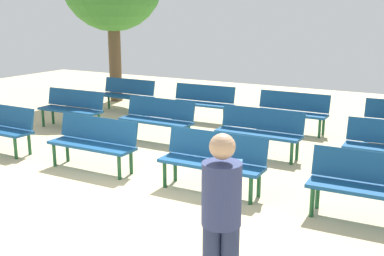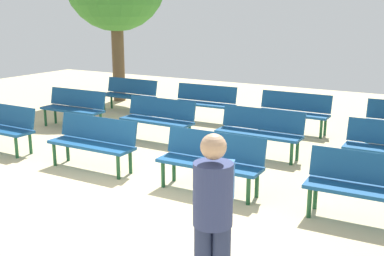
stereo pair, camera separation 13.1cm
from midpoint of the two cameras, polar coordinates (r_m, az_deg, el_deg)
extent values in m
plane|color=#CCB789|center=(6.56, -12.55, -9.99)|extent=(24.00, 24.00, 0.00)
cube|color=navy|center=(9.85, -21.24, 1.52)|extent=(1.60, 0.14, 0.40)
cylinder|color=#194C28|center=(9.21, -20.03, -2.22)|extent=(0.06, 0.06, 0.40)
cylinder|color=#194C28|center=(9.40, -18.54, -1.78)|extent=(0.06, 0.06, 0.40)
cube|color=navy|center=(8.14, -11.66, -2.04)|extent=(1.60, 0.45, 0.05)
cube|color=navy|center=(8.22, -10.83, -0.07)|extent=(1.60, 0.13, 0.40)
cylinder|color=#194C28|center=(8.56, -15.83, -3.09)|extent=(0.06, 0.06, 0.40)
cylinder|color=#194C28|center=(7.66, -8.40, -4.69)|extent=(0.06, 0.06, 0.40)
cylinder|color=#194C28|center=(8.77, -14.35, -2.58)|extent=(0.06, 0.06, 0.40)
cylinder|color=#194C28|center=(7.90, -6.97, -4.06)|extent=(0.06, 0.06, 0.40)
cube|color=navy|center=(6.98, 2.58, -4.42)|extent=(1.61, 0.47, 0.05)
cube|color=navy|center=(7.08, 3.32, -2.09)|extent=(1.60, 0.15, 0.40)
cylinder|color=#194C28|center=(7.25, -2.99, -5.63)|extent=(0.06, 0.06, 0.40)
cylinder|color=#194C28|center=(6.65, 7.37, -7.55)|extent=(0.06, 0.06, 0.40)
cylinder|color=#194C28|center=(7.50, -1.69, -4.93)|extent=(0.06, 0.06, 0.40)
cylinder|color=#194C28|center=(6.93, 8.37, -6.68)|extent=(0.06, 0.06, 0.40)
cube|color=navy|center=(6.37, 21.18, -7.19)|extent=(1.62, 0.50, 0.05)
cube|color=navy|center=(6.48, 21.59, -4.58)|extent=(1.60, 0.18, 0.40)
cylinder|color=#194C28|center=(6.41, 14.55, -8.74)|extent=(0.06, 0.06, 0.40)
cylinder|color=#194C28|center=(6.70, 15.20, -7.78)|extent=(0.06, 0.06, 0.40)
cube|color=navy|center=(11.19, -13.95, 2.15)|extent=(1.61, 0.47, 0.05)
cube|color=navy|center=(11.29, -13.33, 3.55)|extent=(1.60, 0.15, 0.40)
cylinder|color=#194C28|center=(11.61, -16.96, 1.21)|extent=(0.06, 0.06, 0.40)
cylinder|color=#194C28|center=(10.66, -11.69, 0.45)|extent=(0.06, 0.06, 0.40)
cylinder|color=#194C28|center=(11.83, -15.86, 1.51)|extent=(0.06, 0.06, 0.40)
cylinder|color=#194C28|center=(10.90, -10.60, 0.79)|extent=(0.06, 0.06, 0.40)
cube|color=navy|center=(9.75, -3.93, 0.83)|extent=(1.60, 0.45, 0.05)
cube|color=navy|center=(9.86, -3.30, 2.45)|extent=(1.60, 0.13, 0.40)
cylinder|color=#194C28|center=(10.08, -7.71, -0.15)|extent=(0.06, 0.06, 0.40)
cylinder|color=#194C28|center=(9.30, -0.90, -1.21)|extent=(0.06, 0.06, 0.40)
cylinder|color=#194C28|center=(10.33, -6.62, 0.21)|extent=(0.06, 0.06, 0.40)
cylinder|color=#194C28|center=(9.57, 0.10, -0.78)|extent=(0.06, 0.06, 0.40)
cube|color=navy|center=(8.77, 8.41, -0.75)|extent=(1.60, 0.44, 0.05)
cube|color=navy|center=(8.90, 8.95, 1.06)|extent=(1.60, 0.13, 0.40)
cylinder|color=#194C28|center=(8.96, 3.82, -1.82)|extent=(0.06, 0.06, 0.40)
cylinder|color=#194C28|center=(8.46, 12.35, -3.07)|extent=(0.06, 0.06, 0.40)
cylinder|color=#194C28|center=(9.24, 4.71, -1.36)|extent=(0.06, 0.06, 0.40)
cylinder|color=#194C28|center=(8.76, 13.00, -2.53)|extent=(0.06, 0.06, 0.40)
cylinder|color=#194C28|center=(8.31, 18.63, -3.81)|extent=(0.06, 0.06, 0.40)
cylinder|color=#194C28|center=(8.61, 19.04, -3.23)|extent=(0.06, 0.06, 0.40)
cube|color=navy|center=(12.74, -7.48, 3.82)|extent=(1.60, 0.46, 0.05)
cube|color=navy|center=(12.86, -6.96, 5.03)|extent=(1.60, 0.14, 0.40)
cylinder|color=#194C28|center=(13.10, -10.30, 2.98)|extent=(0.06, 0.06, 0.40)
cylinder|color=#194C28|center=(12.24, -5.32, 2.39)|extent=(0.06, 0.06, 0.40)
cylinder|color=#194C28|center=(13.34, -9.40, 3.21)|extent=(0.06, 0.06, 0.40)
cylinder|color=#194C28|center=(12.50, -4.46, 2.64)|extent=(0.06, 0.06, 0.40)
cube|color=navy|center=(11.55, 1.63, 2.90)|extent=(1.61, 0.47, 0.05)
cube|color=navy|center=(11.68, 2.10, 4.24)|extent=(1.60, 0.15, 0.40)
cylinder|color=#194C28|center=(11.79, -1.76, 2.00)|extent=(0.06, 0.06, 0.40)
cylinder|color=#194C28|center=(11.15, 4.44, 1.28)|extent=(0.06, 0.06, 0.40)
cylinder|color=#194C28|center=(12.06, -0.98, 2.27)|extent=(0.06, 0.06, 0.40)
cylinder|color=#194C28|center=(11.44, 5.11, 1.58)|extent=(0.06, 0.06, 0.40)
cube|color=navy|center=(10.67, 12.34, 1.68)|extent=(1.60, 0.45, 0.05)
cube|color=navy|center=(10.81, 12.74, 3.14)|extent=(1.60, 0.13, 0.40)
cylinder|color=#194C28|center=(10.81, 8.49, 0.76)|extent=(0.06, 0.06, 0.40)
cylinder|color=#194C28|center=(10.38, 15.65, -0.14)|extent=(0.06, 0.06, 0.40)
cylinder|color=#194C28|center=(11.10, 9.12, 1.08)|extent=(0.06, 0.06, 0.40)
cylinder|color=#194C28|center=(10.68, 16.11, 0.21)|extent=(0.06, 0.06, 0.40)
cylinder|color=#194C28|center=(10.25, 20.76, -0.70)|extent=(0.06, 0.06, 0.40)
cylinder|color=#194C28|center=(10.56, 20.99, -0.32)|extent=(0.06, 0.06, 0.40)
cylinder|color=brown|center=(14.40, -8.64, 8.51)|extent=(0.36, 0.36, 2.65)
cylinder|color=navy|center=(4.01, 3.49, -7.97)|extent=(0.43, 0.43, 0.55)
sphere|color=tan|center=(3.87, 3.58, -2.26)|extent=(0.22, 0.22, 0.22)
cube|color=blue|center=(4.24, 4.03, -6.35)|extent=(0.32, 0.26, 0.36)
camera|label=1|loc=(0.07, -89.56, 0.11)|focal=44.22mm
camera|label=2|loc=(0.07, 90.44, -0.11)|focal=44.22mm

